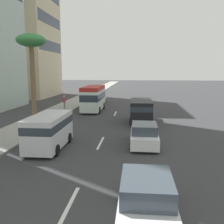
{
  "coord_description": "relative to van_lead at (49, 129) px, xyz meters",
  "views": [
    {
      "loc": [
        -3.53,
        -2.57,
        5.25
      ],
      "look_at": [
        18.36,
        -0.43,
        1.61
      ],
      "focal_mm": 40.71,
      "sensor_mm": 36.0,
      "label": 1
    }
  ],
  "objects": [
    {
      "name": "car_fourth",
      "position": [
        -7.8,
        -6.21,
        -0.52
      ],
      "size": [
        4.28,
        1.95,
        1.68
      ],
      "color": "silver",
      "rests_on": "ground_plane"
    },
    {
      "name": "sidewalk_right",
      "position": [
        18.89,
        4.26,
        -1.24
      ],
      "size": [
        162.0,
        3.72,
        0.15
      ],
      "primitive_type": "cube",
      "color": "#9E9B93",
      "rests_on": "ground_plane"
    },
    {
      "name": "lane_stripe_mid",
      "position": [
        1.58,
        -3.25,
        -1.31
      ],
      "size": [
        3.2,
        0.16,
        0.01
      ],
      "primitive_type": "cube",
      "color": "silver",
      "rests_on": "ground_plane"
    },
    {
      "name": "lane_stripe_near",
      "position": [
        -7.21,
        -3.25,
        -1.31
      ],
      "size": [
        3.2,
        0.16,
        0.01
      ],
      "primitive_type": "cube",
      "color": "silver",
      "rests_on": "ground_plane"
    },
    {
      "name": "car_third",
      "position": [
        24.17,
        0.15,
        -0.56
      ],
      "size": [
        4.67,
        1.84,
        1.59
      ],
      "rotation": [
        0.0,
        0.0,
        3.14
      ],
      "color": "white",
      "rests_on": "ground_plane"
    },
    {
      "name": "car_fifth",
      "position": [
        1.3,
        -6.39,
        -0.56
      ],
      "size": [
        4.23,
        1.92,
        1.59
      ],
      "color": "white",
      "rests_on": "ground_plane"
    },
    {
      "name": "pedestrian_by_tree",
      "position": [
        16.66,
        3.79,
        -0.2
      ],
      "size": [
        0.3,
        0.37,
        1.74
      ],
      "rotation": [
        0.0,
        0.0,
        1.86
      ],
      "color": "#4C8C66",
      "rests_on": "sidewalk_right"
    },
    {
      "name": "van_second",
      "position": [
        9.37,
        -6.3,
        -0.0
      ],
      "size": [
        5.35,
        2.21,
        2.28
      ],
      "color": "black",
      "rests_on": "ground_plane"
    },
    {
      "name": "lane_stripe_far",
      "position": [
        14.28,
        -3.25,
        -1.31
      ],
      "size": [
        3.2,
        0.16,
        0.01
      ],
      "primitive_type": "cube",
      "color": "silver",
      "rests_on": "ground_plane"
    },
    {
      "name": "van_lead",
      "position": [
        0.0,
        0.0,
        0.0
      ],
      "size": [
        4.89,
        2.1,
        2.29
      ],
      "rotation": [
        0.0,
        0.0,
        3.14
      ],
      "color": "silver",
      "rests_on": "ground_plane"
    },
    {
      "name": "palm_tree",
      "position": [
        9.16,
        4.81,
        6.32
      ],
      "size": [
        2.93,
        2.93,
        8.71
      ],
      "color": "brown",
      "rests_on": "sidewalk_right"
    },
    {
      "name": "ground_plane",
      "position": [
        18.89,
        -3.25,
        -1.32
      ],
      "size": [
        198.0,
        198.0,
        0.0
      ],
      "primitive_type": "plane",
      "color": "#38383A"
    },
    {
      "name": "minibus_sixth",
      "position": [
        16.21,
        -0.24,
        0.43
      ],
      "size": [
        6.84,
        2.34,
        3.19
      ],
      "rotation": [
        0.0,
        0.0,
        3.14
      ],
      "color": "silver",
      "rests_on": "ground_plane"
    }
  ]
}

